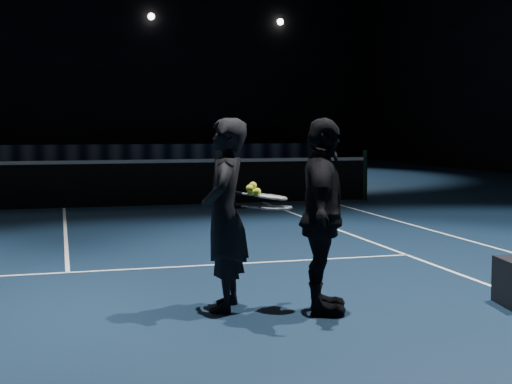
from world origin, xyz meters
TOP-DOWN VIEW (x-y plane):
  - floor at (0.00, 0.00)m, footprint 36.00×36.00m
  - wall_back at (0.00, 18.00)m, footprint 30.00×0.00m
  - court_lines at (0.00, 0.00)m, footprint 10.98×23.78m
  - net_post_right at (6.40, 0.00)m, footprint 0.10×0.10m
  - net_mesh at (0.00, 0.00)m, footprint 12.80×0.02m
  - net_tape at (0.00, 0.00)m, footprint 12.80×0.03m
  - sponsor_backdrop at (0.00, 15.50)m, footprint 22.00×0.15m
  - fixtures_far at (0.00, 17.80)m, footprint 20.00×0.30m
  - player_a at (1.32, -8.39)m, footprint 0.59×0.71m
  - player_b at (2.09, -8.74)m, footprint 0.73×1.07m
  - racket_lower at (1.73, -8.58)m, footprint 0.71×0.48m
  - racket_upper at (1.70, -8.52)m, footprint 0.71×0.45m
  - tennis_balls at (1.56, -8.49)m, footprint 0.12×0.10m

SIDE VIEW (x-z plane):
  - floor at x=0.00m, z-range 0.00..0.00m
  - court_lines at x=0.00m, z-range 0.00..0.01m
  - net_mesh at x=0.00m, z-range 0.02..0.88m
  - sponsor_backdrop at x=0.00m, z-range 0.00..0.90m
  - net_post_right at x=6.40m, z-range 0.00..1.10m
  - player_a at x=1.32m, z-range 0.00..1.68m
  - player_b at x=2.09m, z-range 0.00..1.68m
  - racket_lower at x=1.73m, z-range 0.89..0.92m
  - net_tape at x=0.00m, z-range 0.88..0.95m
  - racket_upper at x=1.70m, z-range 0.95..1.05m
  - tennis_balls at x=1.56m, z-range 1.00..1.12m
  - wall_back at x=0.00m, z-range -10.00..20.00m
  - fixtures_far at x=0.00m, z-range 6.35..6.65m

